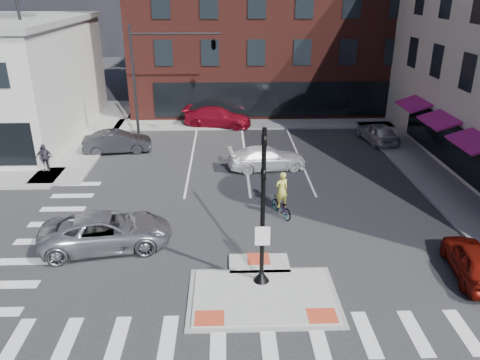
{
  "coord_description": "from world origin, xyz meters",
  "views": [
    {
      "loc": [
        -1.29,
        -14.35,
        10.45
      ],
      "look_at": [
        -0.63,
        5.74,
        2.0
      ],
      "focal_mm": 35.0,
      "sensor_mm": 36.0,
      "label": 1
    }
  ],
  "objects_px": {
    "bg_car_silver": "(377,133)",
    "pedestrian_a": "(45,159)",
    "pedestrian_b": "(45,157)",
    "bg_car_red": "(218,117)",
    "red_sedan": "(475,261)",
    "bg_car_dark": "(117,142)",
    "silver_suv": "(107,231)",
    "white_pickup": "(267,158)",
    "cyclist": "(281,201)"
  },
  "relations": [
    {
      "from": "white_pickup",
      "to": "bg_car_silver",
      "type": "distance_m",
      "value": 9.63
    },
    {
      "from": "silver_suv",
      "to": "pedestrian_a",
      "type": "height_order",
      "value": "pedestrian_a"
    },
    {
      "from": "pedestrian_b",
      "to": "bg_car_red",
      "type": "bearing_deg",
      "value": 38.69
    },
    {
      "from": "silver_suv",
      "to": "pedestrian_a",
      "type": "relative_size",
      "value": 3.62
    },
    {
      "from": "silver_suv",
      "to": "pedestrian_b",
      "type": "xyz_separation_m",
      "value": [
        -5.62,
        8.72,
        0.22
      ]
    },
    {
      "from": "silver_suv",
      "to": "bg_car_dark",
      "type": "height_order",
      "value": "silver_suv"
    },
    {
      "from": "white_pickup",
      "to": "bg_car_dark",
      "type": "bearing_deg",
      "value": 62.79
    },
    {
      "from": "pedestrian_a",
      "to": "pedestrian_b",
      "type": "height_order",
      "value": "pedestrian_b"
    },
    {
      "from": "cyclist",
      "to": "bg_car_dark",
      "type": "bearing_deg",
      "value": -66.54
    },
    {
      "from": "pedestrian_a",
      "to": "pedestrian_b",
      "type": "bearing_deg",
      "value": 0.0
    },
    {
      "from": "white_pickup",
      "to": "cyclist",
      "type": "xyz_separation_m",
      "value": [
        0.16,
        -6.25,
        0.08
      ]
    },
    {
      "from": "white_pickup",
      "to": "pedestrian_b",
      "type": "relative_size",
      "value": 2.85
    },
    {
      "from": "pedestrian_b",
      "to": "pedestrian_a",
      "type": "bearing_deg",
      "value": 0.0
    },
    {
      "from": "pedestrian_a",
      "to": "white_pickup",
      "type": "bearing_deg",
      "value": -2.97
    },
    {
      "from": "red_sedan",
      "to": "bg_car_dark",
      "type": "bearing_deg",
      "value": -34.11
    },
    {
      "from": "silver_suv",
      "to": "bg_car_red",
      "type": "height_order",
      "value": "bg_car_red"
    },
    {
      "from": "silver_suv",
      "to": "bg_car_red",
      "type": "xyz_separation_m",
      "value": [
        4.49,
        18.22,
        0.01
      ]
    },
    {
      "from": "bg_car_red",
      "to": "pedestrian_a",
      "type": "xyz_separation_m",
      "value": [
        -10.12,
        -9.5,
        0.14
      ]
    },
    {
      "from": "bg_car_dark",
      "to": "cyclist",
      "type": "distance_m",
      "value": 13.77
    },
    {
      "from": "bg_car_silver",
      "to": "silver_suv",
      "type": "bearing_deg",
      "value": 31.81
    },
    {
      "from": "bg_car_red",
      "to": "pedestrian_b",
      "type": "bearing_deg",
      "value": 143.68
    },
    {
      "from": "bg_car_dark",
      "to": "cyclist",
      "type": "bearing_deg",
      "value": -142.44
    },
    {
      "from": "bg_car_dark",
      "to": "red_sedan",
      "type": "bearing_deg",
      "value": -140.15
    },
    {
      "from": "silver_suv",
      "to": "red_sedan",
      "type": "relative_size",
      "value": 1.37
    },
    {
      "from": "silver_suv",
      "to": "pedestrian_b",
      "type": "height_order",
      "value": "pedestrian_b"
    },
    {
      "from": "bg_car_dark",
      "to": "cyclist",
      "type": "relative_size",
      "value": 1.95
    },
    {
      "from": "bg_car_silver",
      "to": "pedestrian_a",
      "type": "height_order",
      "value": "pedestrian_a"
    },
    {
      "from": "bg_car_silver",
      "to": "pedestrian_a",
      "type": "xyz_separation_m",
      "value": [
        -21.5,
        -5.15,
        0.19
      ]
    },
    {
      "from": "silver_suv",
      "to": "white_pickup",
      "type": "xyz_separation_m",
      "value": [
        7.59,
        8.97,
        -0.07
      ]
    },
    {
      "from": "red_sedan",
      "to": "pedestrian_a",
      "type": "xyz_separation_m",
      "value": [
        -20.2,
        11.38,
        0.23
      ]
    },
    {
      "from": "bg_car_dark",
      "to": "pedestrian_b",
      "type": "height_order",
      "value": "pedestrian_b"
    },
    {
      "from": "pedestrian_b",
      "to": "cyclist",
      "type": "bearing_deg",
      "value": -28.69
    },
    {
      "from": "silver_suv",
      "to": "cyclist",
      "type": "relative_size",
      "value": 2.42
    },
    {
      "from": "white_pickup",
      "to": "pedestrian_a",
      "type": "xyz_separation_m",
      "value": [
        -13.21,
        -0.25,
        0.22
      ]
    },
    {
      "from": "silver_suv",
      "to": "bg_car_dark",
      "type": "relative_size",
      "value": 1.24
    },
    {
      "from": "silver_suv",
      "to": "bg_car_dark",
      "type": "xyz_separation_m",
      "value": [
        -2.12,
        12.31,
        -0.03
      ]
    },
    {
      "from": "white_pickup",
      "to": "pedestrian_b",
      "type": "distance_m",
      "value": 13.22
    },
    {
      "from": "red_sedan",
      "to": "bg_car_red",
      "type": "bearing_deg",
      "value": -56.46
    },
    {
      "from": "silver_suv",
      "to": "pedestrian_b",
      "type": "bearing_deg",
      "value": 23.05
    },
    {
      "from": "red_sedan",
      "to": "pedestrian_a",
      "type": "bearing_deg",
      "value": -21.63
    },
    {
      "from": "bg_car_dark",
      "to": "bg_car_red",
      "type": "relative_size",
      "value": 0.84
    },
    {
      "from": "cyclist",
      "to": "pedestrian_a",
      "type": "distance_m",
      "value": 14.67
    },
    {
      "from": "bg_car_silver",
      "to": "cyclist",
      "type": "distance_m",
      "value": 13.8
    },
    {
      "from": "silver_suv",
      "to": "red_sedan",
      "type": "height_order",
      "value": "silver_suv"
    },
    {
      "from": "bg_car_red",
      "to": "pedestrian_b",
      "type": "height_order",
      "value": "pedestrian_b"
    },
    {
      "from": "white_pickup",
      "to": "red_sedan",
      "type": "bearing_deg",
      "value": -157.22
    },
    {
      "from": "white_pickup",
      "to": "bg_car_silver",
      "type": "height_order",
      "value": "bg_car_silver"
    },
    {
      "from": "cyclist",
      "to": "pedestrian_a",
      "type": "bearing_deg",
      "value": -46.56
    },
    {
      "from": "bg_car_red",
      "to": "cyclist",
      "type": "height_order",
      "value": "cyclist"
    },
    {
      "from": "bg_car_dark",
      "to": "pedestrian_b",
      "type": "bearing_deg",
      "value": 127.44
    }
  ]
}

